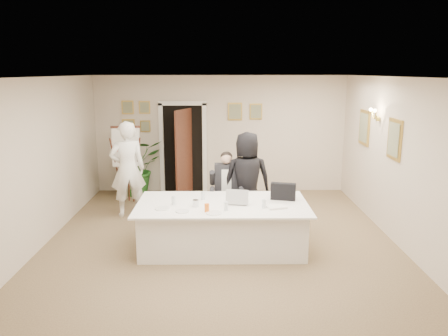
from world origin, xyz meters
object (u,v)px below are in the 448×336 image
standing_man (128,169)px  oj_glass (207,208)px  laptop_bag (283,192)px  steel_jug (196,203)px  flip_chart (127,168)px  potted_palm (136,168)px  seated_man (226,188)px  conference_table (222,225)px  laptop (237,195)px  standing_woman (247,179)px  paper_stack (276,207)px

standing_man → oj_glass: 2.72m
laptop_bag → steel_jug: laptop_bag is taller
standing_man → laptop_bag: (2.91, -1.52, -0.05)m
flip_chart → standing_man: bearing=-77.4°
flip_chart → potted_palm: bearing=86.3°
flip_chart → potted_palm: size_ratio=1.31×
seated_man → standing_man: 2.07m
potted_palm → steel_jug: 3.84m
conference_table → oj_glass: oj_glass is taller
conference_table → laptop: 0.57m
laptop_bag → steel_jug: size_ratio=3.76×
oj_glass → seated_man: bearing=78.6°
steel_jug → seated_man: bearing=69.0°
flip_chart → laptop_bag: bearing=-37.6°
conference_table → seated_man: bearing=85.9°
conference_table → standing_woman: 1.30m
standing_man → laptop_bag: standing_man is taller
laptop → standing_man: bearing=152.7°
standing_woman → paper_stack: size_ratio=6.04×
standing_man → standing_woman: standing_man is taller
conference_table → steel_jug: steel_jug is taller
standing_man → oj_glass: standing_man is taller
potted_palm → flip_chart: bearing=-93.7°
standing_woman → laptop: standing_woman is taller
flip_chart → seated_man: bearing=-33.2°
standing_man → seated_man: bearing=146.2°
conference_table → potted_palm: 3.90m
potted_palm → seated_man: bearing=-45.4°
paper_stack → oj_glass: oj_glass is taller
steel_jug → flip_chart: bearing=121.1°
laptop_bag → paper_stack: size_ratio=1.38×
standing_woman → steel_jug: (-0.90, -1.27, -0.07)m
standing_woman → seated_man: bearing=-12.6°
flip_chart → oj_glass: size_ratio=13.07×
paper_stack → conference_table: bearing=163.8°
conference_table → flip_chart: bearing=128.9°
potted_palm → standing_woman: bearing=-41.4°
laptop → oj_glass: size_ratio=2.91×
conference_table → laptop: (0.24, 0.03, 0.52)m
laptop_bag → steel_jug: 1.50m
steel_jug → laptop: bearing=16.2°
seated_man → paper_stack: seated_man is taller
standing_man → steel_jug: 2.39m
potted_palm → laptop: bearing=-55.3°
standing_woman → potted_palm: (-2.51, 2.21, -0.26)m
flip_chart → paper_stack: 4.08m
seated_man → laptop_bag: 1.36m
standing_man → paper_stack: 3.38m
oj_glass → standing_man: bearing=127.5°
seated_man → potted_palm: (-2.12, 2.15, -0.07)m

